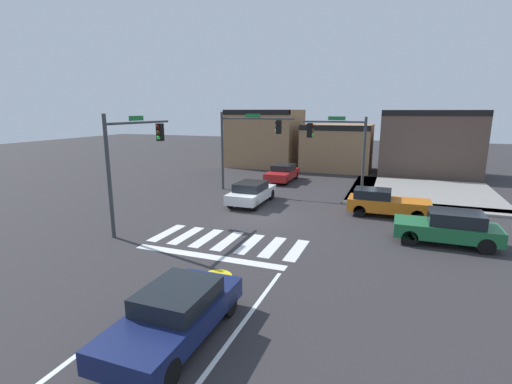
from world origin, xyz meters
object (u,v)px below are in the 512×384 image
Objects in this scene: traffic_signal_southwest at (133,150)px; car_navy at (175,313)px; car_red at (283,173)px; traffic_signal_northeast at (340,143)px; car_white at (251,192)px; traffic_signal_northwest at (247,137)px; car_green at (448,227)px; car_orange at (385,203)px.

traffic_signal_southwest reaches higher than car_navy.
traffic_signal_southwest is 15.61m from car_red.
car_white is (-5.07, -2.77, -3.10)m from traffic_signal_northeast.
traffic_signal_northeast is 1.25× the size of car_white.
traffic_signal_southwest is at bearing 46.74° from traffic_signal_northeast.
car_white is 8.31m from car_red.
traffic_signal_northwest reaches higher than car_white.
car_navy is at bearing 13.62° from car_white.
traffic_signal_northwest is 6.86m from traffic_signal_northeast.
car_green reaches higher than car_white.
traffic_signal_northeast reaches higher than car_green.
traffic_signal_northwest reaches higher than car_green.
traffic_signal_southwest is at bearing 10.66° from car_green.
car_white is 1.00× the size of car_orange.
traffic_signal_southwest is 14.05m from car_orange.
car_red is at bearing -45.32° from traffic_signal_northeast.
car_orange is (9.93, -3.43, -3.28)m from traffic_signal_northwest.
car_white is (1.75, -3.52, -3.30)m from traffic_signal_northwest.
traffic_signal_northeast is (6.82, -0.75, -0.19)m from traffic_signal_northwest.
traffic_signal_northwest is 5.98m from car_red.
car_red is (-3.85, 22.58, -0.00)m from car_navy.
car_orange is 11.87m from car_red.
traffic_signal_northwest is 1.27× the size of car_navy.
car_white is at bearing -19.14° from car_green.
traffic_signal_northwest is at bearing -15.87° from car_red.
car_orange reaches higher than car_white.
car_navy is (-1.61, -17.06, -3.13)m from traffic_signal_northeast.
car_green is at bearing -54.19° from car_orange.
traffic_signal_southwest is 1.32× the size of car_green.
traffic_signal_northeast is at bearing -43.26° from traffic_signal_southwest.
traffic_signal_southwest reaches higher than car_orange.
traffic_signal_northeast is 8.38m from car_red.
car_navy is (-7.54, -10.47, -0.07)m from car_green.
traffic_signal_northeast reaches higher than car_navy.
traffic_signal_northeast is 5.13m from car_orange.
car_red is at bearing -46.76° from car_green.
car_navy is 22.91m from car_red.
car_white is 0.97× the size of car_navy.
car_white is at bearing -29.59° from traffic_signal_southwest.
car_green is (2.82, -3.91, 0.02)m from car_orange.
traffic_signal_northwest reaches higher than traffic_signal_southwest.
traffic_signal_southwest reaches higher than car_green.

